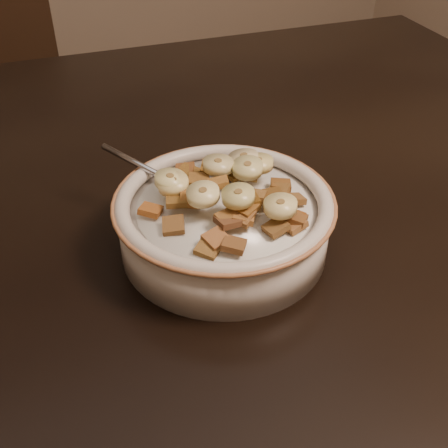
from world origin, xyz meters
name	(u,v)px	position (x,y,z in m)	size (l,w,h in m)	color
table	(118,198)	(0.00, 0.00, 0.73)	(1.40, 0.90, 0.04)	black
cereal_bowl	(224,228)	(0.08, -0.16, 0.78)	(0.21, 0.21, 0.05)	beige
milk	(224,208)	(0.08, -0.16, 0.80)	(0.17, 0.17, 0.00)	white
spoon	(196,194)	(0.06, -0.13, 0.80)	(0.04, 0.05, 0.01)	silver
cereal_square_0	(247,175)	(0.11, -0.13, 0.81)	(0.02, 0.02, 0.01)	brown
cereal_square_1	(185,170)	(0.06, -0.09, 0.81)	(0.02, 0.02, 0.01)	brown
cereal_square_2	(151,210)	(0.01, -0.14, 0.81)	(0.02, 0.02, 0.01)	#9A4F19
cereal_square_3	(234,245)	(0.06, -0.23, 0.81)	(0.02, 0.02, 0.01)	brown
cereal_square_4	(177,201)	(0.03, -0.15, 0.81)	(0.02, 0.02, 0.01)	brown
cereal_square_5	(189,172)	(0.06, -0.09, 0.81)	(0.02, 0.02, 0.01)	brown
cereal_square_6	(233,169)	(0.11, -0.10, 0.81)	(0.02, 0.02, 0.01)	#925819
cereal_square_7	(295,218)	(0.13, -0.21, 0.81)	(0.02, 0.02, 0.01)	brown
cereal_square_8	(281,185)	(0.14, -0.15, 0.81)	(0.02, 0.02, 0.01)	brown
cereal_square_9	(293,199)	(0.14, -0.18, 0.81)	(0.02, 0.02, 0.01)	brown
cereal_square_10	(276,227)	(0.10, -0.21, 0.81)	(0.02, 0.02, 0.01)	brown
cereal_square_11	(244,172)	(0.11, -0.12, 0.81)	(0.02, 0.02, 0.01)	brown
cereal_square_12	(216,167)	(0.09, -0.09, 0.81)	(0.02, 0.02, 0.01)	#9C6823
cereal_square_13	(292,218)	(0.13, -0.20, 0.81)	(0.02, 0.02, 0.01)	#914B17
cereal_square_14	(235,172)	(0.10, -0.12, 0.81)	(0.02, 0.02, 0.01)	brown
cereal_square_15	(218,183)	(0.07, -0.15, 0.83)	(0.02, 0.02, 0.01)	olive
cereal_square_16	(216,239)	(0.05, -0.21, 0.81)	(0.02, 0.02, 0.01)	#9B6336
cereal_square_17	(229,219)	(0.07, -0.19, 0.81)	(0.02, 0.02, 0.01)	brown
cereal_square_18	(208,248)	(0.04, -0.22, 0.81)	(0.02, 0.02, 0.01)	olive
cereal_square_19	(246,208)	(0.09, -0.19, 0.82)	(0.02, 0.02, 0.01)	#945825
cereal_square_20	(211,166)	(0.09, -0.09, 0.81)	(0.02, 0.02, 0.01)	#915D1C
cereal_square_21	(199,180)	(0.06, -0.13, 0.82)	(0.02, 0.02, 0.01)	brown
cereal_square_22	(249,202)	(0.09, -0.18, 0.82)	(0.02, 0.02, 0.01)	brown
cereal_square_23	(228,221)	(0.06, -0.20, 0.81)	(0.02, 0.02, 0.01)	brown
cereal_square_24	(279,191)	(0.13, -0.16, 0.81)	(0.02, 0.02, 0.01)	brown
cereal_square_25	(272,196)	(0.12, -0.18, 0.81)	(0.02, 0.02, 0.01)	brown
cereal_square_26	(255,195)	(0.10, -0.17, 0.82)	(0.02, 0.02, 0.01)	brown
cereal_square_27	(243,217)	(0.08, -0.19, 0.81)	(0.02, 0.02, 0.01)	brown
cereal_square_28	(190,199)	(0.04, -0.15, 0.81)	(0.02, 0.02, 0.01)	brown
cereal_square_29	(294,225)	(0.12, -0.21, 0.81)	(0.02, 0.02, 0.01)	#956233
cereal_square_30	(242,216)	(0.08, -0.20, 0.81)	(0.02, 0.02, 0.01)	#905D32
cereal_square_31	(173,225)	(0.02, -0.18, 0.81)	(0.02, 0.02, 0.01)	brown
banana_slice_0	(173,184)	(0.03, -0.13, 0.82)	(0.03, 0.03, 0.01)	#FBDD7D
banana_slice_1	(248,168)	(0.11, -0.14, 0.83)	(0.03, 0.03, 0.01)	#CFC26C
banana_slice_2	(258,163)	(0.12, -0.13, 0.83)	(0.03, 0.03, 0.01)	#EACC89
banana_slice_3	(203,194)	(0.05, -0.17, 0.83)	(0.03, 0.03, 0.01)	#FFEAAB
banana_slice_4	(218,165)	(0.08, -0.12, 0.83)	(0.03, 0.03, 0.01)	beige
banana_slice_5	(280,206)	(0.11, -0.21, 0.82)	(0.03, 0.03, 0.01)	#FAE4A6
banana_slice_6	(238,196)	(0.08, -0.18, 0.83)	(0.03, 0.03, 0.01)	#D1C371
banana_slice_7	(170,180)	(0.03, -0.12, 0.82)	(0.03, 0.03, 0.01)	#FFF29A
banana_slice_8	(244,159)	(0.12, -0.12, 0.82)	(0.03, 0.03, 0.01)	beige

